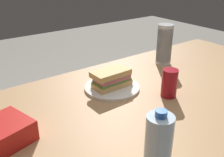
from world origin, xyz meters
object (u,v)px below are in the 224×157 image
at_px(plastic_cup_stack, 164,44).
at_px(water_bottle_spare, 158,152).
at_px(paper_plate, 112,87).
at_px(sandwich, 112,78).
at_px(soda_can_red, 169,83).
at_px(dining_table, 152,113).

xyz_separation_m(plastic_cup_stack, water_bottle_spare, (0.66, 0.60, -0.01)).
xyz_separation_m(paper_plate, sandwich, (0.00, 0.00, 0.05)).
relative_size(soda_can_red, plastic_cup_stack, 0.55).
distance_m(plastic_cup_stack, water_bottle_spare, 0.89).
bearing_deg(sandwich, plastic_cup_stack, -168.33).
relative_size(paper_plate, plastic_cup_stack, 1.13).
bearing_deg(paper_plate, soda_can_red, 127.15).
bearing_deg(paper_plate, water_bottle_spare, 64.90).
distance_m(sandwich, soda_can_red, 0.25).
height_order(dining_table, soda_can_red, soda_can_red).
xyz_separation_m(dining_table, sandwich, (0.10, -0.16, 0.14)).
height_order(plastic_cup_stack, water_bottle_spare, water_bottle_spare).
distance_m(soda_can_red, plastic_cup_stack, 0.40).
bearing_deg(plastic_cup_stack, dining_table, 37.92).
distance_m(paper_plate, plastic_cup_stack, 0.44).
xyz_separation_m(sandwich, water_bottle_spare, (0.24, 0.51, 0.05)).
xyz_separation_m(dining_table, soda_can_red, (-0.05, 0.03, 0.14)).
bearing_deg(plastic_cup_stack, sandwich, 11.67).
xyz_separation_m(soda_can_red, plastic_cup_stack, (-0.27, -0.29, 0.05)).
xyz_separation_m(dining_table, plastic_cup_stack, (-0.32, -0.25, 0.19)).
distance_m(paper_plate, sandwich, 0.05).
relative_size(dining_table, water_bottle_spare, 8.11).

